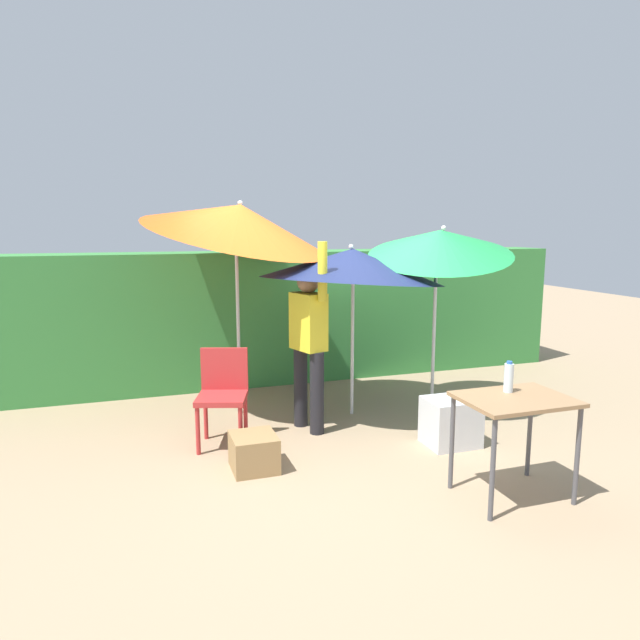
% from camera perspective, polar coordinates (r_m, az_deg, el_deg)
% --- Properties ---
extents(ground_plane, '(24.00, 24.00, 0.00)m').
position_cam_1_polar(ground_plane, '(5.59, 0.99, -11.68)').
color(ground_plane, '#9E8466').
extents(hedge_row, '(8.00, 0.70, 1.70)m').
position_cam_1_polar(hedge_row, '(7.43, -4.69, 0.39)').
color(hedge_row, '#38843D').
rests_on(hedge_row, ground_plane).
extents(umbrella_rainbow, '(1.96, 1.95, 1.90)m').
position_cam_1_polar(umbrella_rainbow, '(5.92, 3.26, 5.58)').
color(umbrella_rainbow, silver).
rests_on(umbrella_rainbow, ground_plane).
extents(umbrella_orange, '(2.04, 1.98, 2.58)m').
position_cam_1_polar(umbrella_orange, '(6.01, -8.30, 9.90)').
color(umbrella_orange, silver).
rests_on(umbrella_orange, ground_plane).
extents(umbrella_yellow, '(1.56, 1.53, 2.23)m').
position_cam_1_polar(umbrella_yellow, '(6.03, 12.06, 7.67)').
color(umbrella_yellow, silver).
rests_on(umbrella_yellow, ground_plane).
extents(person_vendor, '(0.32, 0.55, 1.88)m').
position_cam_1_polar(person_vendor, '(5.52, -1.18, -1.84)').
color(person_vendor, black).
rests_on(person_vendor, ground_plane).
extents(chair_plastic, '(0.55, 0.55, 0.89)m').
position_cam_1_polar(chair_plastic, '(5.33, -9.80, -7.07)').
color(chair_plastic, '#B72D2D').
rests_on(chair_plastic, ground_plane).
extents(cooler_box, '(0.47, 0.39, 0.44)m').
position_cam_1_polar(cooler_box, '(5.45, 13.10, -10.01)').
color(cooler_box, silver).
rests_on(cooler_box, ground_plane).
extents(crate_cardboard, '(0.37, 0.39, 0.30)m').
position_cam_1_polar(crate_cardboard, '(4.87, -6.71, -13.15)').
color(crate_cardboard, '#9E7A4C').
rests_on(crate_cardboard, ground_plane).
extents(folding_table, '(0.80, 0.60, 0.77)m').
position_cam_1_polar(folding_table, '(4.44, 19.14, -8.60)').
color(folding_table, '#4C4C51').
rests_on(folding_table, ground_plane).
extents(bottle_water, '(0.07, 0.07, 0.24)m').
position_cam_1_polar(bottle_water, '(4.50, 18.56, -5.54)').
color(bottle_water, silver).
rests_on(bottle_water, folding_table).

